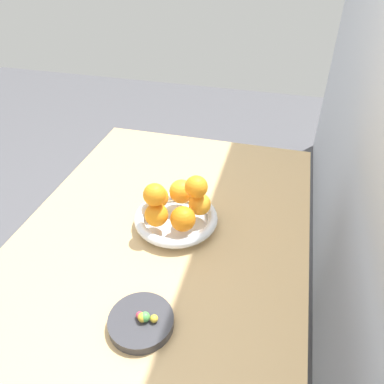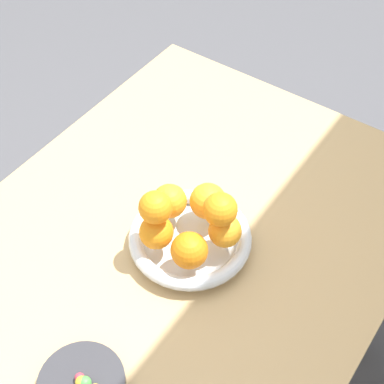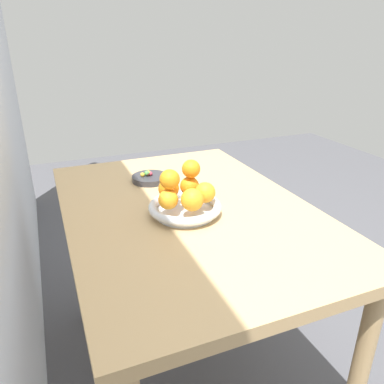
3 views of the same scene
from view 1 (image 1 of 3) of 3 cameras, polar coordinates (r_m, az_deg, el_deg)
The scene contains 16 objects.
ground_plane at distance 1.60m, azimuth -3.30°, elevation -26.47°, with size 6.00×6.00×0.00m, color #4C4C51.
dining_table at distance 1.06m, azimuth -4.53°, elevation -10.15°, with size 1.10×0.76×0.74m.
fruit_bowl at distance 1.01m, azimuth -2.43°, elevation -4.15°, with size 0.22×0.22×0.04m.
candy_dish at distance 0.82m, azimuth -7.77°, elevation -19.01°, with size 0.13×0.13×0.02m, color #333338.
orange_0 at distance 0.98m, azimuth 1.18°, elevation -1.88°, with size 0.06×0.06×0.06m, color orange.
orange_1 at distance 1.02m, azimuth -1.62°, elevation 0.07°, with size 0.07×0.07×0.07m, color orange.
orange_2 at distance 1.01m, azimuth -5.39°, elevation -0.78°, with size 0.06×0.06×0.06m, color orange.
orange_3 at distance 0.95m, azimuth -5.44°, elevation -3.47°, with size 0.06×0.06×0.06m, color orange.
orange_4 at distance 0.94m, azimuth -1.31°, elevation -3.92°, with size 0.06×0.06×0.06m, color orange.
orange_5 at distance 0.92m, azimuth -5.71°, elevation -0.41°, with size 0.06×0.06×0.06m, color orange.
orange_6 at distance 0.94m, azimuth 0.65°, elevation 0.78°, with size 0.06×0.06×0.06m, color orange.
candy_ball_0 at distance 0.80m, azimuth -7.21°, elevation -18.22°, with size 0.02×0.02×0.02m, color #472819.
candy_ball_1 at distance 0.79m, azimuth -5.80°, elevation -18.64°, with size 0.02×0.02×0.02m, color gold.
candy_ball_2 at distance 0.80m, azimuth -7.18°, elevation -18.36°, with size 0.02×0.02×0.02m, color #4C9947.
candy_ball_3 at distance 0.80m, azimuth -8.00°, elevation -18.11°, with size 0.02×0.02×0.02m, color #C6384C.
candy_ball_4 at distance 0.80m, azimuth -7.53°, elevation -18.41°, with size 0.02×0.02×0.02m, color gold.
Camera 1 is at (0.68, 0.26, 1.42)m, focal length 35.00 mm.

